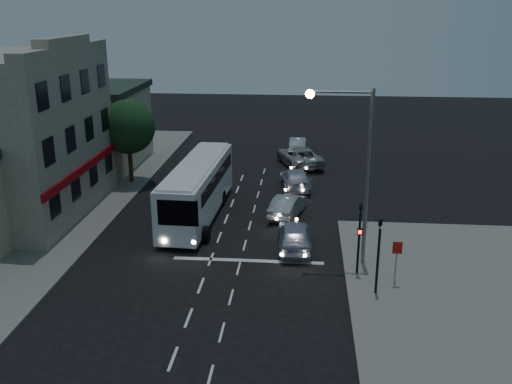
# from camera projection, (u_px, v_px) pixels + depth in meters

# --- Properties ---
(ground) EXTENTS (120.00, 120.00, 0.00)m
(ground) POSITION_uv_depth(u_px,v_px,m) (204.00, 276.00, 28.45)
(ground) COLOR black
(sidewalk_near) EXTENTS (12.00, 24.00, 0.12)m
(sidewalk_near) POSITION_uv_depth(u_px,v_px,m) (498.00, 331.00, 23.58)
(sidewalk_near) COLOR slate
(sidewalk_near) RESTS_ON ground
(sidewalk_far) EXTENTS (12.00, 50.00, 0.12)m
(sidewalk_far) POSITION_uv_depth(u_px,v_px,m) (28.00, 212.00, 37.07)
(sidewalk_far) COLOR slate
(sidewalk_far) RESTS_ON ground
(road_markings) EXTENTS (8.00, 30.55, 0.01)m
(road_markings) POSITION_uv_depth(u_px,v_px,m) (238.00, 250.00, 31.47)
(road_markings) COLOR silver
(road_markings) RESTS_ON ground
(tour_bus) EXTENTS (2.89, 11.62, 3.54)m
(tour_bus) POSITION_uv_depth(u_px,v_px,m) (198.00, 188.00, 35.87)
(tour_bus) COLOR white
(tour_bus) RESTS_ON ground
(car_suv) EXTENTS (2.08, 4.60, 1.53)m
(car_suv) POSITION_uv_depth(u_px,v_px,m) (294.00, 236.00, 31.44)
(car_suv) COLOR silver
(car_suv) RESTS_ON ground
(car_sedan_a) EXTENTS (2.51, 4.48, 1.40)m
(car_sedan_a) POSITION_uv_depth(u_px,v_px,m) (288.00, 206.00, 36.33)
(car_sedan_a) COLOR silver
(car_sedan_a) RESTS_ON ground
(car_sedan_b) EXTENTS (2.62, 5.05, 1.40)m
(car_sedan_b) POSITION_uv_depth(u_px,v_px,m) (295.00, 179.00, 41.91)
(car_sedan_b) COLOR silver
(car_sedan_b) RESTS_ON ground
(car_sedan_c) EXTENTS (4.45, 6.41, 1.63)m
(car_sedan_c) POSITION_uv_depth(u_px,v_px,m) (299.00, 156.00, 47.67)
(car_sedan_c) COLOR #ABACB0
(car_sedan_c) RESTS_ON ground
(car_extra) EXTENTS (1.50, 4.18, 1.37)m
(car_extra) POSITION_uv_depth(u_px,v_px,m) (298.00, 145.00, 52.14)
(car_extra) COLOR silver
(car_extra) RESTS_ON ground
(traffic_signal_main) EXTENTS (0.25, 0.35, 4.10)m
(traffic_signal_main) POSITION_uv_depth(u_px,v_px,m) (360.00, 230.00, 27.80)
(traffic_signal_main) COLOR black
(traffic_signal_main) RESTS_ON sidewalk_near
(traffic_signal_side) EXTENTS (0.18, 0.15, 4.10)m
(traffic_signal_side) POSITION_uv_depth(u_px,v_px,m) (379.00, 247.00, 25.87)
(traffic_signal_side) COLOR black
(traffic_signal_side) RESTS_ON sidewalk_near
(regulatory_sign) EXTENTS (0.45, 0.12, 2.20)m
(regulatory_sign) POSITION_uv_depth(u_px,v_px,m) (397.00, 256.00, 26.96)
(regulatory_sign) COLOR slate
(regulatory_sign) RESTS_ON sidewalk_near
(streetlight) EXTENTS (3.32, 0.44, 9.00)m
(streetlight) POSITION_uv_depth(u_px,v_px,m) (356.00, 157.00, 28.12)
(streetlight) COLOR slate
(streetlight) RESTS_ON sidewalk_near
(main_building) EXTENTS (10.12, 12.00, 11.00)m
(main_building) POSITION_uv_depth(u_px,v_px,m) (3.00, 135.00, 35.55)
(main_building) COLOR gray
(main_building) RESTS_ON sidewalk_far
(low_building_north) EXTENTS (9.40, 9.40, 6.50)m
(low_building_north) POSITION_uv_depth(u_px,v_px,m) (85.00, 124.00, 47.41)
(low_building_north) COLOR tan
(low_building_north) RESTS_ON sidewalk_far
(street_tree) EXTENTS (4.00, 4.00, 6.20)m
(street_tree) POSITION_uv_depth(u_px,v_px,m) (128.00, 124.00, 41.92)
(street_tree) COLOR black
(street_tree) RESTS_ON sidewalk_far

